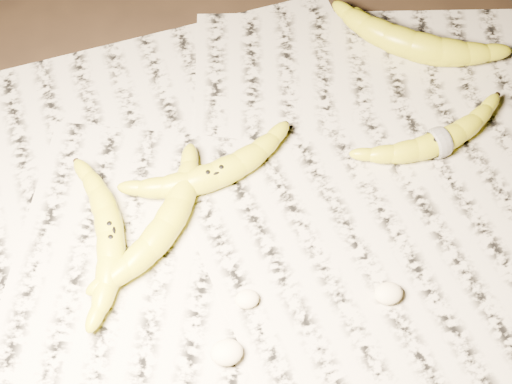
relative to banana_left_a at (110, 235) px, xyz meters
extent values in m
plane|color=black|center=(0.19, -0.02, -0.02)|extent=(3.00, 3.00, 0.00)
cube|color=#B5B09B|center=(0.22, 0.01, -0.02)|extent=(0.90, 0.70, 0.01)
torus|color=white|center=(0.42, 0.05, 0.00)|extent=(0.01, 0.04, 0.04)
ellipsoid|color=beige|center=(0.11, -0.16, -0.01)|extent=(0.04, 0.03, 0.02)
ellipsoid|color=beige|center=(0.14, -0.10, -0.01)|extent=(0.03, 0.02, 0.02)
ellipsoid|color=beige|center=(0.30, -0.13, -0.01)|extent=(0.03, 0.03, 0.02)
camera|label=1|loc=(0.10, -0.40, 0.74)|focal=50.00mm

